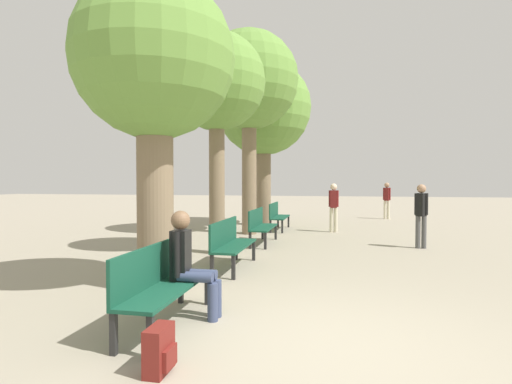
# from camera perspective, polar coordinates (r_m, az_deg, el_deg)

# --- Properties ---
(ground_plane) EXTENTS (80.00, 80.00, 0.00)m
(ground_plane) POSITION_cam_1_polar(r_m,az_deg,el_deg) (4.33, 8.90, -20.94)
(ground_plane) COLOR gray
(bench_row_0) EXTENTS (0.47, 1.75, 0.92)m
(bench_row_0) POSITION_cam_1_polar(r_m,az_deg,el_deg) (4.81, -13.52, -12.05)
(bench_row_0) COLOR #144733
(bench_row_0) RESTS_ON ground_plane
(bench_row_1) EXTENTS (0.47, 1.75, 0.92)m
(bench_row_1) POSITION_cam_1_polar(r_m,az_deg,el_deg) (7.61, -3.75, -6.95)
(bench_row_1) COLOR #144733
(bench_row_1) RESTS_ON ground_plane
(bench_row_2) EXTENTS (0.47, 1.75, 0.92)m
(bench_row_2) POSITION_cam_1_polar(r_m,az_deg,el_deg) (10.54, 0.60, -4.56)
(bench_row_2) COLOR #144733
(bench_row_2) RESTS_ON ground_plane
(bench_row_3) EXTENTS (0.47, 1.75, 0.92)m
(bench_row_3) POSITION_cam_1_polar(r_m,az_deg,el_deg) (13.52, 3.04, -3.21)
(bench_row_3) COLOR #144733
(bench_row_3) RESTS_ON ground_plane
(tree_row_0) EXTENTS (2.42, 2.42, 4.71)m
(tree_row_0) POSITION_cam_1_polar(r_m,az_deg,el_deg) (6.43, -14.33, 17.07)
(tree_row_0) COLOR #7A664C
(tree_row_0) RESTS_ON ground_plane
(tree_row_1) EXTENTS (2.23, 2.23, 5.03)m
(tree_row_1) POSITION_cam_1_polar(r_m,az_deg,el_deg) (9.40, -5.65, 14.99)
(tree_row_1) COLOR #7A664C
(tree_row_1) RESTS_ON ground_plane
(tree_row_2) EXTENTS (3.06, 3.06, 6.32)m
(tree_row_2) POSITION_cam_1_polar(r_m,az_deg,el_deg) (12.81, -0.99, 15.38)
(tree_row_2) COLOR #7A664C
(tree_row_2) RESTS_ON ground_plane
(tree_row_3) EXTENTS (3.51, 3.51, 6.14)m
(tree_row_3) POSITION_cam_1_polar(r_m,az_deg,el_deg) (15.13, 1.10, 11.74)
(tree_row_3) COLOR #7A664C
(tree_row_3) RESTS_ON ground_plane
(person_seated) EXTENTS (0.61, 0.35, 1.30)m
(person_seated) POSITION_cam_1_polar(r_m,az_deg,el_deg) (4.96, -9.44, -9.68)
(person_seated) COLOR #384260
(person_seated) RESTS_ON ground_plane
(backpack) EXTENTS (0.20, 0.33, 0.41)m
(backpack) POSITION_cam_1_polar(r_m,az_deg,el_deg) (3.78, -13.60, -21.11)
(backpack) COLOR maroon
(backpack) RESTS_ON ground_plane
(pedestrian_near) EXTENTS (0.32, 0.27, 1.59)m
(pedestrian_near) POSITION_cam_1_polar(r_m,az_deg,el_deg) (18.27, 18.18, -0.83)
(pedestrian_near) COLOR beige
(pedestrian_near) RESTS_ON ground_plane
(pedestrian_mid) EXTENTS (0.32, 0.21, 1.57)m
(pedestrian_mid) POSITION_cam_1_polar(r_m,az_deg,el_deg) (13.12, 11.03, -1.74)
(pedestrian_mid) COLOR beige
(pedestrian_mid) RESTS_ON ground_plane
(pedestrian_far) EXTENTS (0.32, 0.28, 1.58)m
(pedestrian_far) POSITION_cam_1_polar(r_m,az_deg,el_deg) (10.60, 22.53, -2.61)
(pedestrian_far) COLOR #4C4C4C
(pedestrian_far) RESTS_ON ground_plane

